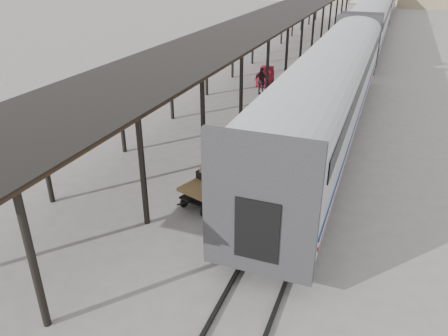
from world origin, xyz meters
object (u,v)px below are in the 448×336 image
baggage_cart (211,186)px  pedestrian (262,81)px  luggage_tug (265,77)px  porter (211,171)px

baggage_cart → pedestrian: bearing=117.7°
luggage_tug → porter: (2.89, -17.08, 1.05)m
baggage_cart → porter: size_ratio=1.71×
luggage_tug → pedestrian: 2.33m
luggage_tug → pedestrian: bearing=-77.8°
luggage_tug → pedestrian: size_ratio=0.82×
pedestrian → baggage_cart: bearing=103.5°
porter → pedestrian: 15.03m
luggage_tug → pedestrian: pedestrian is taller
luggage_tug → porter: bearing=-78.0°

